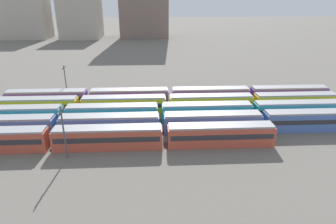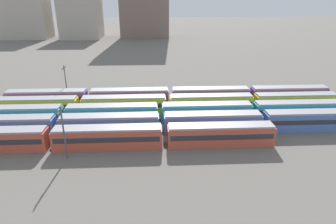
{
  "view_description": "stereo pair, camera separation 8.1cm",
  "coord_description": "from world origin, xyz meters",
  "views": [
    {
      "loc": [
        27.43,
        -44.04,
        23.91
      ],
      "look_at": [
        30.26,
        10.4,
        2.04
      ],
      "focal_mm": 31.31,
      "sensor_mm": 36.0,
      "label": 1
    },
    {
      "loc": [
        27.51,
        -44.04,
        23.91
      ],
      "look_at": [
        30.26,
        10.4,
        2.04
      ],
      "focal_mm": 31.31,
      "sensor_mm": 36.0,
      "label": 2
    }
  ],
  "objects": [
    {
      "name": "distant_building_1",
      "position": [
        -13.92,
        136.64,
        11.48
      ],
      "size": [
        22.24,
        21.16,
        22.96
      ],
      "primitive_type": "cube",
      "color": "#B2A899",
      "rests_on": "ground_plane"
    },
    {
      "name": "train_track_0",
      "position": [
        19.74,
        0.0,
        1.9
      ],
      "size": [
        55.8,
        3.06,
        3.75
      ],
      "color": "#BC4C38",
      "rests_on": "ground_plane"
    },
    {
      "name": "train_track_3",
      "position": [
        30.47,
        15.6,
        1.9
      ],
      "size": [
        74.7,
        3.06,
        3.75
      ],
      "color": "yellow",
      "rests_on": "ground_plane"
    },
    {
      "name": "train_track_2",
      "position": [
        28.62,
        10.4,
        1.9
      ],
      "size": [
        74.7,
        3.06,
        3.75
      ],
      "color": "teal",
      "rests_on": "ground_plane"
    },
    {
      "name": "ground_plane",
      "position": [
        0.0,
        10.4,
        0.0
      ],
      "size": [
        600.0,
        600.0,
        0.0
      ],
      "primitive_type": "plane",
      "color": "#666059"
    },
    {
      "name": "train_track_1",
      "position": [
        47.7,
        5.2,
        1.9
      ],
      "size": [
        112.5,
        3.06,
        3.75
      ],
      "color": "#4C70BC",
      "rests_on": "ground_plane"
    },
    {
      "name": "train_track_4",
      "position": [
        31.31,
        20.8,
        1.9
      ],
      "size": [
        74.7,
        3.06,
        3.75
      ],
      "color": "#6B429E",
      "rests_on": "ground_plane"
    },
    {
      "name": "catenary_pole_0",
      "position": [
        13.69,
        -3.16,
        4.85
      ],
      "size": [
        0.24,
        3.2,
        8.64
      ],
      "color": "#4C4C51",
      "rests_on": "ground_plane"
    },
    {
      "name": "catenary_pole_1",
      "position": [
        6.79,
        23.72,
        4.93
      ],
      "size": [
        0.24,
        3.2,
        8.8
      ],
      "color": "#4C4C51",
      "rests_on": "ground_plane"
    },
    {
      "name": "distant_building_0",
      "position": [
        -46.4,
        136.64,
        13.5
      ],
      "size": [
        27.2,
        16.52,
        27.0
      ],
      "primitive_type": "cube",
      "color": "#B2A899",
      "rests_on": "ground_plane"
    }
  ]
}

